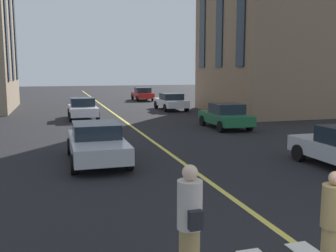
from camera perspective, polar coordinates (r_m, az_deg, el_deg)
The scene contains 8 objects.
lane_centre_line at distance 23.81m, azimuth -6.11°, elevation 0.47°, with size 80.00×0.16×0.01m.
car_white_trailing at distance 26.32m, azimuth -12.57°, elevation 2.58°, with size 3.90×1.89×1.40m.
car_white_mid at distance 31.49m, azimuth 0.43°, elevation 3.69°, with size 4.40×1.95×1.37m.
car_green_parked_a at distance 21.65m, azimuth 8.56°, elevation 1.50°, with size 3.90×1.89×1.40m.
car_silver_near at distance 13.76m, azimuth -10.55°, elevation -2.38°, with size 4.40×1.95×1.37m.
car_red_parked_b at distance 41.73m, azimuth -3.81°, elevation 4.78°, with size 3.90×1.89×1.40m.
pedestrian_companion at distance 5.92m, azimuth 3.25°, elevation -14.39°, with size 0.50×0.38×1.84m.
pedestrian_far at distance 6.68m, azimuth 23.32°, elevation -13.24°, with size 0.38×0.38×1.68m.
Camera 1 is at (-3.22, 4.21, 3.21)m, focal length 40.95 mm.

